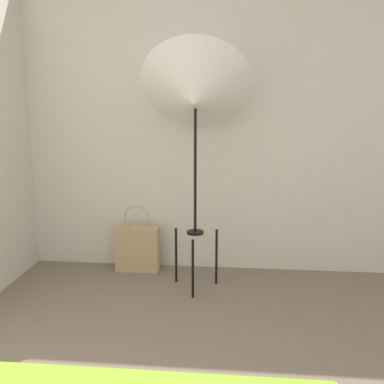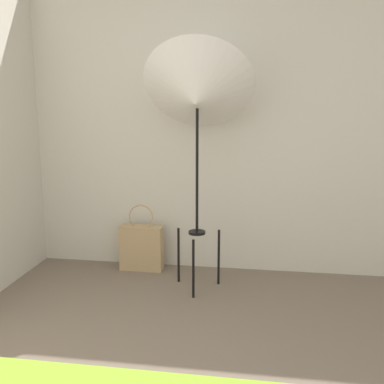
{
  "view_description": "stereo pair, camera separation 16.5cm",
  "coord_description": "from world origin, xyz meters",
  "views": [
    {
      "loc": [
        0.38,
        -1.32,
        1.47
      ],
      "look_at": [
        0.07,
        1.79,
        0.84
      ],
      "focal_mm": 42.0,
      "sensor_mm": 36.0,
      "label": 1
    },
    {
      "loc": [
        0.54,
        -1.3,
        1.47
      ],
      "look_at": [
        0.07,
        1.79,
        0.84
      ],
      "focal_mm": 42.0,
      "sensor_mm": 36.0,
      "label": 2
    }
  ],
  "objects": [
    {
      "name": "tote_bag",
      "position": [
        -0.47,
        2.38,
        0.21
      ],
      "size": [
        0.37,
        0.14,
        0.59
      ],
      "color": "tan",
      "rests_on": "ground_plane"
    },
    {
      "name": "wall_back",
      "position": [
        0.0,
        2.55,
        1.3
      ],
      "size": [
        8.0,
        0.05,
        2.6
      ],
      "color": "beige",
      "rests_on": "ground_plane"
    },
    {
      "name": "photo_umbrella",
      "position": [
        0.07,
        2.06,
        1.51
      ],
      "size": [
        0.85,
        0.73,
        1.92
      ],
      "color": "black",
      "rests_on": "ground_plane"
    }
  ]
}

